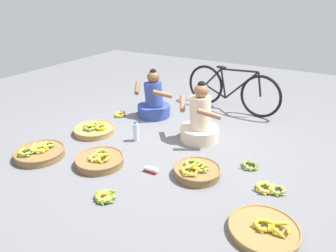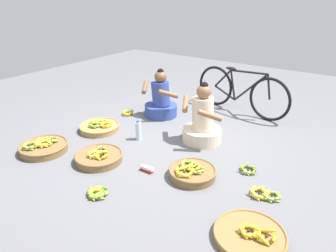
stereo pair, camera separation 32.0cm
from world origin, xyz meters
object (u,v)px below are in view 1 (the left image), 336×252
object	(u,v)px
vendor_woman_behind	(154,101)
banana_basket_near_vendor	(197,171)
loose_bananas_mid_right	(270,188)
loose_bananas_near_bicycle	(104,197)
bicycle_leaning	(231,89)
vendor_woman_front	(200,122)
banana_basket_front_center	(40,153)
packet_carton_stack	(151,170)
loose_bananas_front_right	(120,114)
loose_bananas_back_left	(250,166)
banana_basket_front_left	(100,160)
banana_basket_back_right	(264,229)
water_bottle	(136,132)
banana_basket_mid_left	(94,129)

from	to	relation	value
vendor_woman_behind	banana_basket_near_vendor	world-z (taller)	vendor_woman_behind
vendor_woman_behind	loose_bananas_mid_right	xyz separation A→B (m)	(2.11, -1.14, -0.21)
loose_bananas_near_bicycle	bicycle_leaning	bearing A→B (deg)	85.33
vendor_woman_front	banana_basket_front_center	distance (m)	2.06
bicycle_leaning	packet_carton_stack	xyz separation A→B (m)	(-0.11, -2.32, -0.33)
loose_bananas_front_right	loose_bananas_near_bicycle	distance (m)	2.15
vendor_woman_behind	loose_bananas_back_left	distance (m)	1.98
banana_basket_front_center	loose_bananas_back_left	distance (m)	2.53
banana_basket_near_vendor	packet_carton_stack	bearing A→B (deg)	-157.59
banana_basket_front_left	packet_carton_stack	xyz separation A→B (m)	(0.61, 0.15, -0.03)
packet_carton_stack	banana_basket_near_vendor	bearing A→B (deg)	22.41
packet_carton_stack	banana_basket_back_right	bearing A→B (deg)	-13.35
banana_basket_front_left	loose_bananas_back_left	bearing A→B (deg)	27.22
vendor_woman_behind	banana_basket_front_center	distance (m)	1.90
banana_basket_front_center	packet_carton_stack	size ratio (longest dim) A/B	3.45
loose_bananas_back_left	water_bottle	size ratio (longest dim) A/B	0.81
loose_bananas_front_right	packet_carton_stack	bearing A→B (deg)	-40.87
banana_basket_near_vendor	loose_bananas_mid_right	bearing A→B (deg)	8.06
bicycle_leaning	loose_bananas_front_right	bearing A→B (deg)	-140.84
loose_bananas_mid_right	loose_bananas_front_right	bearing A→B (deg)	161.78
loose_bananas_front_right	vendor_woman_front	bearing A→B (deg)	-5.16
loose_bananas_back_left	packet_carton_stack	distance (m)	1.14
bicycle_leaning	loose_bananas_mid_right	distance (m)	2.33
loose_bananas_mid_right	water_bottle	xyz separation A→B (m)	(-1.84, 0.26, 0.10)
banana_basket_front_center	loose_bananas_near_bicycle	xyz separation A→B (m)	(1.23, -0.25, -0.03)
loose_bananas_near_bicycle	loose_bananas_front_right	bearing A→B (deg)	123.77
vendor_woman_front	banana_basket_back_right	xyz separation A→B (m)	(1.21, -1.33, -0.23)
packet_carton_stack	bicycle_leaning	bearing A→B (deg)	87.37
bicycle_leaning	banana_basket_near_vendor	size ratio (longest dim) A/B	3.24
banana_basket_front_left	banana_basket_front_center	size ratio (longest dim) A/B	0.95
banana_basket_near_vendor	loose_bananas_front_right	bearing A→B (deg)	152.12
vendor_woman_front	packet_carton_stack	size ratio (longest dim) A/B	4.78
banana_basket_front_center	loose_bananas_near_bicycle	distance (m)	1.26
loose_bananas_near_bicycle	packet_carton_stack	world-z (taller)	loose_bananas_near_bicycle
banana_basket_back_right	loose_bananas_front_right	world-z (taller)	banana_basket_back_right
banana_basket_back_right	banana_basket_mid_left	bearing A→B (deg)	163.15
vendor_woman_behind	banana_basket_back_right	distance (m)	2.83
banana_basket_front_left	banana_basket_front_center	world-z (taller)	banana_basket_front_center
banana_basket_front_left	banana_basket_back_right	distance (m)	1.96
vendor_woman_behind	loose_bananas_back_left	world-z (taller)	vendor_woman_behind
loose_bananas_back_left	loose_bananas_front_right	size ratio (longest dim) A/B	1.06
banana_basket_front_left	loose_bananas_front_right	distance (m)	1.48
loose_bananas_mid_right	water_bottle	distance (m)	1.86
banana_basket_front_center	packet_carton_stack	distance (m)	1.42
banana_basket_front_center	vendor_woman_front	bearing A→B (deg)	43.11
vendor_woman_behind	banana_basket_front_center	world-z (taller)	vendor_woman_behind
loose_bananas_back_left	water_bottle	world-z (taller)	water_bottle
bicycle_leaning	banana_basket_front_left	bearing A→B (deg)	-106.27
banana_basket_back_right	packet_carton_stack	world-z (taller)	banana_basket_back_right
loose_bananas_back_left	loose_bananas_near_bicycle	distance (m)	1.67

